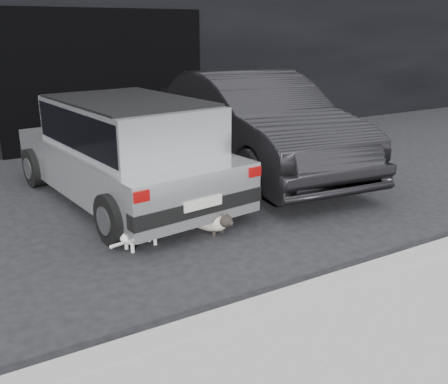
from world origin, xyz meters
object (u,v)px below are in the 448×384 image
silver_hatchback (126,146)px  cat_white (143,232)px  second_car (253,122)px  cat_siamese (210,221)px

silver_hatchback → cat_white: 1.72m
silver_hatchback → second_car: bearing=3.6°
silver_hatchback → cat_siamese: silver_hatchback is taller
cat_siamese → silver_hatchback: bearing=-96.0°
silver_hatchback → cat_white: size_ratio=5.55×
second_car → cat_white: (-2.73, -1.99, -0.63)m
silver_hatchback → cat_white: silver_hatchback is taller
cat_white → silver_hatchback: bearing=152.9°
cat_white → cat_siamese: bearing=76.9°
cat_siamese → second_car: bearing=-154.4°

